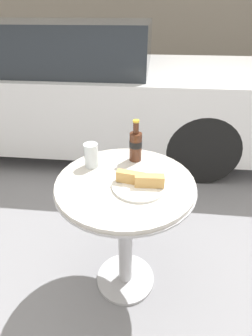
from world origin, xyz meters
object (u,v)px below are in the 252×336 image
parked_car (70,89)px  bistro_table (125,210)px  lunch_plate_near (140,183)px  cola_bottle_left (136,145)px  drinking_glass (91,156)px

parked_car → bistro_table: bearing=-66.2°
bistro_table → lunch_plate_near: 0.21m
cola_bottle_left → drinking_glass: (-0.21, -0.09, -0.03)m
lunch_plate_near → parked_car: size_ratio=0.06×
bistro_table → cola_bottle_left: (0.03, 0.20, 0.26)m
drinking_glass → lunch_plate_near: size_ratio=0.51×
drinking_glass → parked_car: bearing=110.1°
cola_bottle_left → parked_car: 1.93m
drinking_glass → lunch_plate_near: (0.25, -0.15, -0.04)m
drinking_glass → cola_bottle_left: bearing=22.4°
bistro_table → parked_car: 2.09m
cola_bottle_left → bistro_table: bearing=-98.9°
bistro_table → lunch_plate_near: size_ratio=2.98×
bistro_table → drinking_glass: 0.32m
cola_bottle_left → drinking_glass: cola_bottle_left is taller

